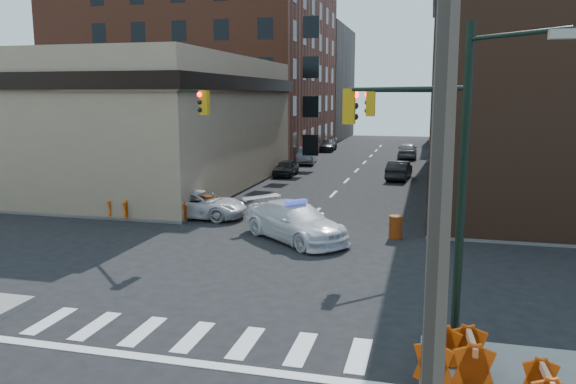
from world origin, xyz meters
The scene contains 28 objects.
ground centered at (0.00, 0.00, 0.00)m, with size 140.00×140.00×0.00m, color black.
sidewalk_nw centered at (-23.00, 32.75, 0.07)m, with size 34.00×54.50×0.15m, color gray.
bank_building centered at (-17.00, 16.50, 4.50)m, with size 22.00×22.00×9.00m, color #998364.
apartment_block centered at (-18.50, 40.00, 12.00)m, with size 25.00×25.00×24.00m, color brown.
commercial_row_ne centered at (13.00, 22.50, 7.00)m, with size 14.00×34.00×14.00m, color #492C1D.
filler_nw centered at (-16.00, 62.00, 8.00)m, with size 20.00×18.00×16.00m, color brown.
filler_ne centered at (14.00, 58.00, 6.00)m, with size 16.00×16.00×12.00m, color brown.
signal_pole_se centered at (6.04, -5.52, 4.61)m, with size 5.40×5.27×8.00m.
signal_pole_nw centered at (-5.85, 5.34, 4.34)m, with size 3.58×3.67×8.00m.
signal_pole_ne centered at (5.84, 5.35, 4.34)m, with size 3.67×3.58×8.00m.
tree_ne_near centered at (7.50, 26.00, 3.49)m, with size 3.00×3.00×4.85m.
tree_ne_far centered at (7.50, 34.00, 3.49)m, with size 3.00×3.00×4.85m.
police_car centered at (0.27, 3.94, 0.85)m, with size 2.37×5.83×1.69m, color white.
pickup centered at (-5.80, 7.27, 0.72)m, with size 2.38×5.16×1.43m, color silver.
parked_car_wnear centered at (-5.14, 23.41, 0.66)m, with size 1.56×3.87×1.32m, color black.
parked_car_wfar centered at (-5.23, 31.83, 0.77)m, with size 1.62×4.66×1.54m, color gray.
parked_car_wdeep centered at (-5.50, 44.08, 0.68)m, with size 1.90×4.67×1.35m, color black.
parked_car_enear centered at (3.83, 23.67, 0.73)m, with size 1.54×4.41×1.45m, color black.
parked_car_efar centered at (3.85, 38.69, 0.82)m, with size 1.93×4.79×1.63m, color gray.
pedestrian_a centered at (-7.30, 6.00, 0.98)m, with size 0.61×0.40×1.67m, color black.
pedestrian_b centered at (-11.43, 8.26, 1.11)m, with size 0.94×0.73×1.93m, color black.
pedestrian_c centered at (-9.61, 6.36, 0.99)m, with size 0.99×0.41×1.68m, color #1E232D.
barrel_road centered at (4.67, 5.28, 0.53)m, with size 0.60×0.60×1.06m, color #CB3D09.
barrel_bank centered at (-5.50, 7.83, 0.54)m, with size 0.61×0.61×1.08m, color orange.
barricade_se_a centered at (6.40, -7.64, 0.64)m, with size 1.32×0.66×0.99m, color #CD3B09, non-canonical shape.
barricade_se_b centered at (7.10, -7.60, 0.66)m, with size 1.35×0.67×1.01m, color #C45B09, non-canonical shape.
barricade_nw_a centered at (-6.50, 6.00, 0.61)m, with size 1.24×0.62×0.93m, color #E2590A, non-canonical shape.
barricade_nw_b centered at (-9.53, 5.70, 0.63)m, with size 1.28×0.64×0.96m, color #C86309, non-canonical shape.
Camera 1 is at (6.00, -20.06, 6.51)m, focal length 35.00 mm.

